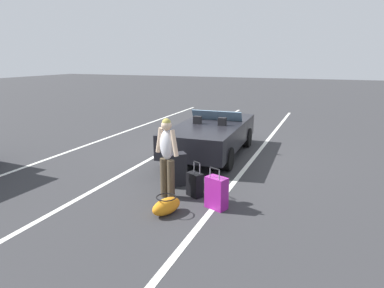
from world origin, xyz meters
name	(u,v)px	position (x,y,z in m)	size (l,w,h in m)	color
ground_plane	(211,154)	(0.00, 0.00, 0.00)	(80.00, 80.00, 0.00)	#333335
lot_line_near	(253,159)	(0.00, -1.25, 0.00)	(18.00, 0.12, 0.01)	silver
lot_line_mid	(167,150)	(0.00, 1.45, 0.00)	(18.00, 0.12, 0.01)	silver
lot_line_far	(96,142)	(0.00, 4.15, 0.00)	(18.00, 0.12, 0.01)	silver
convertible_car	(214,134)	(0.21, 0.01, 0.59)	(4.20, 1.95, 1.24)	black
suitcase_large_black	(175,169)	(-2.69, -0.06, 0.37)	(0.53, 0.54, 0.74)	black
suitcase_medium_bright	(216,193)	(-3.51, -1.30, 0.31)	(0.37, 0.46, 0.82)	#991E8C
suitcase_small_carryon	(195,184)	(-3.11, -0.70, 0.25)	(0.34, 0.39, 0.73)	black
duffel_bag	(166,206)	(-4.09, -0.53, 0.16)	(0.70, 0.50, 0.34)	orange
traveler_person	(167,154)	(-3.40, -0.21, 0.93)	(0.31, 0.60, 1.65)	#4C3F2D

